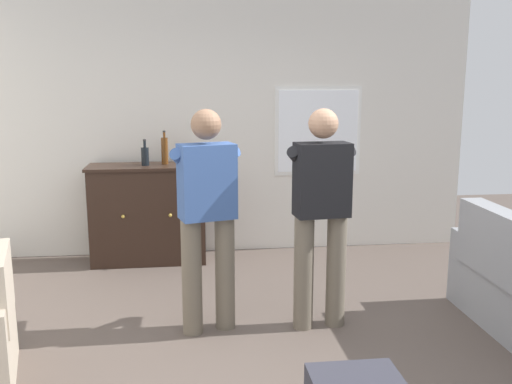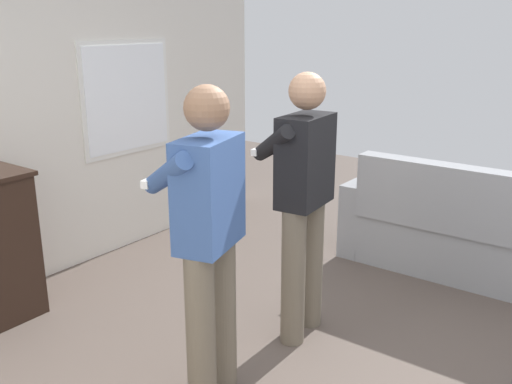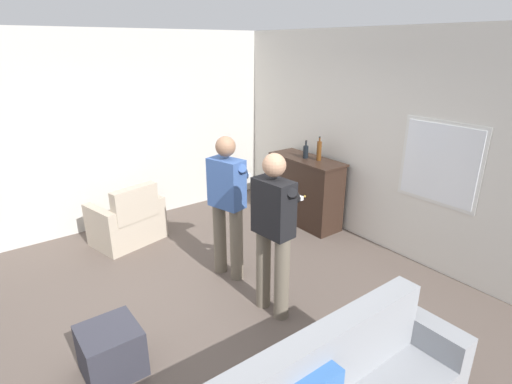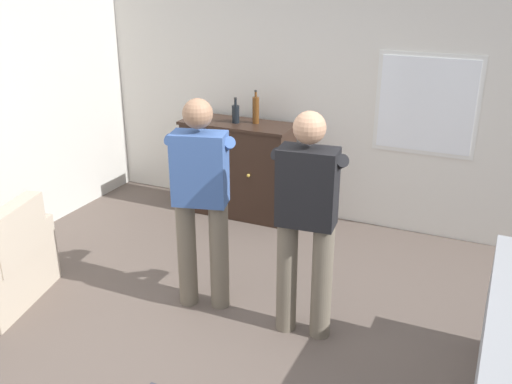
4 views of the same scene
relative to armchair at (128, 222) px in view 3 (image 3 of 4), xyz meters
name	(u,v)px [view 3 (image 3 of 4)]	position (x,y,z in m)	size (l,w,h in m)	color
ground	(205,305)	(1.89, 0.10, -0.29)	(10.40, 10.40, 0.00)	brown
wall_back_with_window	(378,141)	(1.92, 2.76, 1.11)	(5.20, 0.15, 2.80)	silver
wall_side_left	(107,132)	(-0.77, 0.10, 1.11)	(0.12, 5.20, 2.80)	beige
armchair	(128,222)	(0.00, 0.00, 0.00)	(0.83, 1.00, 0.85)	#B2A38E
sideboard_cabinet	(305,191)	(0.98, 2.40, 0.22)	(1.20, 0.49, 1.02)	black
bottle_wine_green	(319,151)	(1.16, 2.46, 0.88)	(0.07, 0.07, 0.35)	#593314
bottle_liquor_amber	(306,152)	(0.97, 2.38, 0.83)	(0.08, 0.08, 0.27)	black
ottoman	(111,350)	(2.22, -0.97, -0.08)	(0.46, 0.46, 0.42)	#33333D
person_standing_left	(228,201)	(1.54, 0.65, 0.65)	(0.54, 0.52, 1.68)	#6B6051
person_standing_right	(274,228)	(2.39, 0.63, 0.65)	(0.56, 0.49, 1.68)	#6B6051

